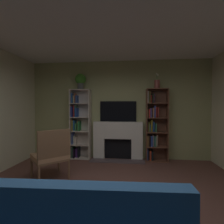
{
  "coord_description": "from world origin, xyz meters",
  "views": [
    {
      "loc": [
        0.38,
        -2.3,
        1.48
      ],
      "look_at": [
        0.0,
        1.08,
        1.38
      ],
      "focal_mm": 27.8,
      "sensor_mm": 36.0,
      "label": 1
    }
  ],
  "objects": [
    {
      "name": "wall_back_accent",
      "position": [
        0.0,
        2.73,
        1.4
      ],
      "size": [
        5.23,
        0.06,
        2.8
      ],
      "primitive_type": "cube",
      "color": "tan",
      "rests_on": "ground_plane"
    },
    {
      "name": "potted_plant",
      "position": [
        -1.07,
        2.55,
        2.24
      ],
      "size": [
        0.3,
        0.3,
        0.45
      ],
      "color": "#505151",
      "rests_on": "bookshelf_left"
    },
    {
      "name": "ceiling",
      "position": [
        0.0,
        0.0,
        2.83
      ],
      "size": [
        5.23,
        5.52,
        0.06
      ],
      "primitive_type": "cube",
      "color": "white",
      "rests_on": "wall_back_accent"
    },
    {
      "name": "tv",
      "position": [
        0.0,
        2.67,
        1.35
      ],
      "size": [
        1.03,
        0.06,
        0.58
      ],
      "primitive_type": "cube",
      "color": "black",
      "rests_on": "fireplace"
    },
    {
      "name": "fireplace",
      "position": [
        0.0,
        2.59,
        0.56
      ],
      "size": [
        1.48,
        0.52,
        1.06
      ],
      "color": "white",
      "rests_on": "ground_plane"
    },
    {
      "name": "bookshelf_left",
      "position": [
        -1.14,
        2.58,
        0.97
      ],
      "size": [
        0.57,
        0.32,
        1.98
      ],
      "color": "beige",
      "rests_on": "ground_plane"
    },
    {
      "name": "vase_with_flowers",
      "position": [
        1.07,
        2.55,
        2.11
      ],
      "size": [
        0.15,
        0.15,
        0.44
      ],
      "color": "#98443D",
      "rests_on": "bookshelf_right"
    },
    {
      "name": "armchair",
      "position": [
        -1.23,
        1.02,
        0.53
      ],
      "size": [
        0.88,
        0.88,
        1.04
      ],
      "color": "brown",
      "rests_on": "ground_plane"
    },
    {
      "name": "ground_plane",
      "position": [
        0.0,
        0.0,
        0.0
      ],
      "size": [
        6.48,
        6.48,
        0.0
      ],
      "primitive_type": "plane",
      "color": "brown"
    },
    {
      "name": "bookshelf_right",
      "position": [
        1.01,
        2.58,
        0.96
      ],
      "size": [
        0.57,
        0.33,
        1.98
      ],
      "color": "brown",
      "rests_on": "ground_plane"
    }
  ]
}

